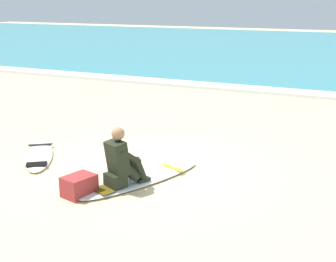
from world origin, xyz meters
The scene contains 7 objects.
ground_plane centered at (0.00, 0.00, 0.00)m, with size 80.00×80.00×0.00m, color beige.
sea centered at (0.00, 21.63, 0.05)m, with size 80.00×28.00×0.10m, color teal.
breaking_foam centered at (0.00, 7.93, 0.06)m, with size 80.00×0.90×0.11m, color white.
surfboard_main centered at (0.18, -0.52, 0.04)m, with size 1.41×2.48×0.08m.
surfer_seated centered at (0.03, -0.91, 0.44)m, with size 0.60×0.77×0.95m.
surfboard_spare_near centered at (-2.21, -0.23, 0.04)m, with size 1.58×1.89×0.08m.
beach_bag centered at (-0.42, -1.43, 0.16)m, with size 0.36×0.48×0.32m, color maroon.
Camera 1 is at (3.68, -6.99, 2.93)m, focal length 50.95 mm.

